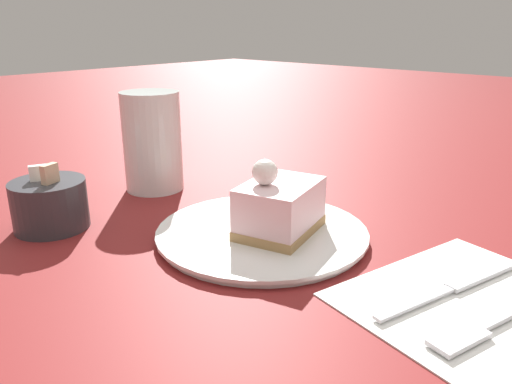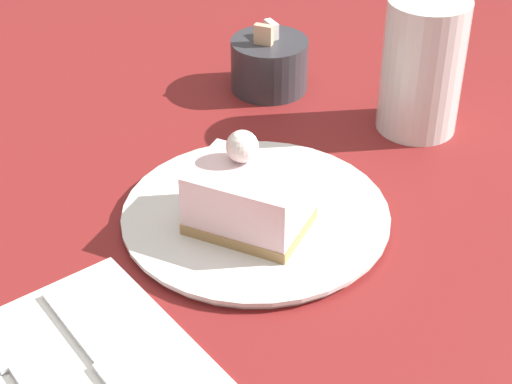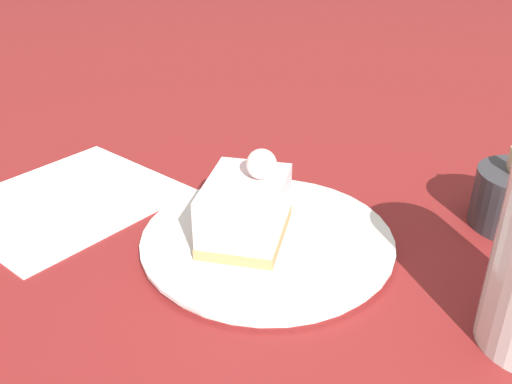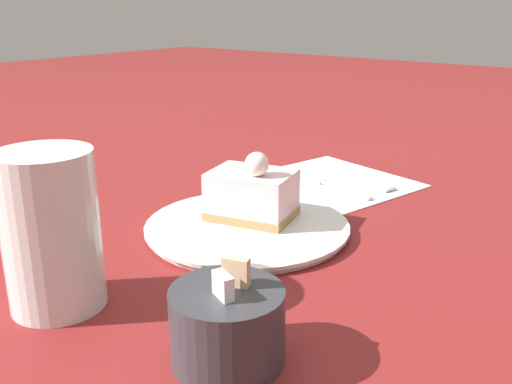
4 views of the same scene
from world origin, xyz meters
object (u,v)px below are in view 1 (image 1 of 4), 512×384
Objects in this scene: fork at (493,321)px; knife at (462,283)px; sugar_bowl at (50,204)px; drinking_glass at (152,142)px; plate at (262,233)px; cake_slice at (279,206)px.

fork is 0.06m from knife.
knife is 0.45m from sugar_bowl.
drinking_glass reaches higher than sugar_bowl.
plate is 2.13× the size of cake_slice.
cake_slice reaches higher than fork.
plate is at bearing 25.80° from knife.
knife is at bearing -169.57° from plate.
fork and knife have the same top height.
drinking_glass is (0.48, -0.03, 0.06)m from fork.
fork is 0.49m from drinking_glass.
sugar_bowl is 0.18m from drinking_glass.
knife is (-0.21, -0.04, -0.00)m from plate.
cake_slice is 1.30× the size of sugar_bowl.
sugar_bowl is (0.22, 0.15, -0.01)m from cake_slice.
drinking_glass reaches higher than cake_slice.
plate is at bearing 7.71° from cake_slice.
cake_slice is 0.27m from sugar_bowl.
fork is at bearing -163.02° from sugar_bowl.
fork is at bearing 163.09° from cake_slice.
plate is at bearing 14.20° from fork.
sugar_bowl is (0.45, 0.14, 0.02)m from fork.
plate is 0.21m from knife.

